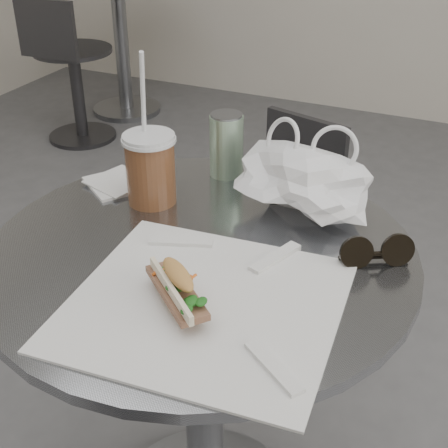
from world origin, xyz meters
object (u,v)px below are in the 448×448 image
at_px(chair_far, 276,241).
at_px(drink_can, 226,145).
at_px(bg_chair, 71,79).
at_px(sunglasses, 376,253).
at_px(banh_mi, 177,288).
at_px(iced_coffee, 150,167).
at_px(cafe_table, 203,364).
at_px(bg_table, 121,33).

distance_m(chair_far, drink_can, 0.68).
relative_size(bg_chair, drink_can, 5.59).
height_order(bg_chair, sunglasses, sunglasses).
bearing_deg(bg_chair, sunglasses, -44.03).
xyz_separation_m(bg_chair, banh_mi, (1.64, -1.88, 0.43)).
height_order(iced_coffee, drink_can, iced_coffee).
bearing_deg(cafe_table, chair_far, 98.65).
bearing_deg(cafe_table, drink_can, 105.66).
relative_size(cafe_table, chair_far, 1.13).
xyz_separation_m(banh_mi, iced_coffee, (-0.21, 0.28, 0.04)).
distance_m(cafe_table, chair_far, 0.76).
relative_size(banh_mi, iced_coffee, 0.62).
bearing_deg(banh_mi, chair_far, 140.44).
xyz_separation_m(banh_mi, drink_can, (-0.12, 0.45, 0.03)).
bearing_deg(sunglasses, bg_table, 100.92).
relative_size(cafe_table, sunglasses, 6.29).
distance_m(cafe_table, banh_mi, 0.35).
bearing_deg(cafe_table, banh_mi, -75.60).
bearing_deg(drink_can, bg_table, 128.47).
relative_size(bg_chair, banh_mi, 4.02).
height_order(cafe_table, drink_can, drink_can).
height_order(chair_far, iced_coffee, iced_coffee).
bearing_deg(cafe_table, sunglasses, 14.83).
height_order(cafe_table, bg_chair, bg_chair).
xyz_separation_m(cafe_table, banh_mi, (0.04, -0.16, 0.31)).
bearing_deg(bg_table, chair_far, -44.52).
bearing_deg(drink_can, banh_mi, -74.80).
xyz_separation_m(bg_table, sunglasses, (1.89, -2.12, 0.30)).
relative_size(cafe_table, bg_table, 1.03).
bearing_deg(iced_coffee, drink_can, 64.15).
height_order(cafe_table, banh_mi, banh_mi).
distance_m(cafe_table, bg_chair, 2.35).
bearing_deg(bg_chair, banh_mi, -51.95).
relative_size(cafe_table, drink_can, 5.57).
bearing_deg(drink_can, chair_far, 93.99).
height_order(cafe_table, bg_table, same).
bearing_deg(sunglasses, cafe_table, 164.07).
bearing_deg(iced_coffee, cafe_table, -35.08).
bearing_deg(banh_mi, drink_can, 145.94).
xyz_separation_m(iced_coffee, drink_can, (0.08, 0.17, -0.01)).
relative_size(banh_mi, drink_can, 1.39).
bearing_deg(banh_mi, cafe_table, 145.13).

